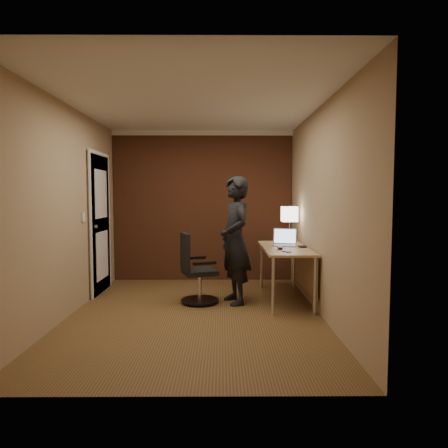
{
  "coord_description": "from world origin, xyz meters",
  "views": [
    {
      "loc": [
        0.32,
        -4.75,
        1.43
      ],
      "look_at": [
        0.35,
        0.55,
        1.05
      ],
      "focal_mm": 32.0,
      "sensor_mm": 36.0,
      "label": 1
    }
  ],
  "objects": [
    {
      "name": "wallet",
      "position": [
        1.41,
        0.58,
        0.74
      ],
      "size": [
        0.1,
        0.12,
        0.02
      ],
      "primitive_type": "cube",
      "rotation": [
        0.0,
        0.0,
        0.12
      ],
      "color": "black",
      "rests_on": "desk"
    },
    {
      "name": "person",
      "position": [
        0.5,
        0.48,
        0.84
      ],
      "size": [
        0.58,
        0.71,
        1.68
      ],
      "primitive_type": "imported",
      "rotation": [
        0.0,
        0.0,
        -1.24
      ],
      "color": "black",
      "rests_on": "ground"
    },
    {
      "name": "phone",
      "position": [
        1.13,
        0.16,
        0.73
      ],
      "size": [
        0.1,
        0.13,
        0.01
      ],
      "primitive_type": "cube",
      "rotation": [
        0.0,
        0.0,
        0.43
      ],
      "color": "black",
      "rests_on": "desk"
    },
    {
      "name": "room",
      "position": [
        -0.27,
        1.54,
        1.37
      ],
      "size": [
        4.0,
        4.0,
        4.0
      ],
      "color": "brown",
      "rests_on": "ground"
    },
    {
      "name": "office_chair",
      "position": [
        -0.03,
        0.47,
        0.41
      ],
      "size": [
        0.53,
        0.58,
        0.92
      ],
      "color": "black",
      "rests_on": "ground"
    },
    {
      "name": "desk_lamp",
      "position": [
        1.32,
        1.12,
        1.15
      ],
      "size": [
        0.22,
        0.22,
        0.54
      ],
      "color": "silver",
      "rests_on": "desk"
    },
    {
      "name": "mouse",
      "position": [
        1.08,
        0.39,
        0.75
      ],
      "size": [
        0.08,
        0.11,
        0.03
      ],
      "primitive_type": "cube",
      "rotation": [
        0.0,
        0.0,
        -0.27
      ],
      "color": "black",
      "rests_on": "desk"
    },
    {
      "name": "desk",
      "position": [
        1.25,
        0.62,
        0.6
      ],
      "size": [
        0.6,
        1.5,
        0.73
      ],
      "color": "tan",
      "rests_on": "ground"
    },
    {
      "name": "laptop",
      "position": [
        1.2,
        0.82,
        0.79
      ],
      "size": [
        0.39,
        0.34,
        0.23
      ],
      "color": "silver",
      "rests_on": "desk"
    }
  ]
}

